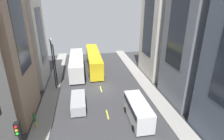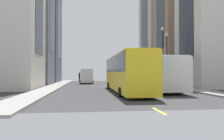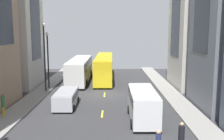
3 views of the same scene
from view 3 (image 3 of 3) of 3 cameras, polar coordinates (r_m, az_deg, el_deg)
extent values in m
plane|color=#333335|center=(30.02, -1.76, -5.50)|extent=(41.67, 41.67, 0.00)
cube|color=gray|center=(31.20, -16.18, -5.16)|extent=(2.18, 44.00, 0.15)
cube|color=gray|center=(30.76, 12.88, -5.23)|extent=(2.18, 44.00, 0.15)
cube|color=yellow|center=(23.29, -2.26, -9.67)|extent=(0.16, 2.00, 0.01)
cube|color=yellow|center=(30.02, -1.76, -5.49)|extent=(0.16, 2.00, 0.01)
cube|color=yellow|center=(36.84, -1.44, -2.85)|extent=(0.16, 2.00, 0.01)
cube|color=yellow|center=(43.73, -1.23, -1.04)|extent=(0.16, 2.00, 0.01)
cube|color=yellow|center=(50.64, -1.07, 0.28)|extent=(0.16, 2.00, 0.01)
cube|color=beige|center=(36.66, -23.04, 9.10)|extent=(8.42, 7.45, 16.14)
cube|color=#1E232D|center=(36.66, -23.04, 9.10)|extent=(8.51, 4.10, 8.88)
cube|color=beige|center=(35.67, 19.48, 10.81)|extent=(7.14, 7.98, 17.98)
cube|color=#1E232D|center=(35.67, 19.48, 10.81)|extent=(7.21, 4.39, 9.89)
cube|color=silver|center=(37.93, -7.18, 0.13)|extent=(2.55, 12.51, 3.00)
cube|color=black|center=(37.82, -7.21, 1.40)|extent=(2.60, 11.51, 1.20)
cube|color=beige|center=(37.74, -7.23, 2.44)|extent=(2.45, 12.01, 0.08)
cylinder|color=black|center=(42.08, -8.09, -0.82)|extent=(0.46, 1.00, 1.00)
cylinder|color=black|center=(41.82, -4.91, -0.82)|extent=(0.46, 1.00, 1.00)
cylinder|color=black|center=(34.54, -9.86, -2.91)|extent=(0.46, 1.00, 1.00)
cylinder|color=black|center=(34.22, -5.98, -2.94)|extent=(0.46, 1.00, 1.00)
cube|color=yellow|center=(39.35, -1.84, 0.62)|extent=(2.45, 14.54, 3.30)
cube|color=black|center=(39.24, -1.85, 1.86)|extent=(2.50, 13.38, 1.48)
cube|color=gold|center=(39.16, -1.86, 3.07)|extent=(2.35, 13.96, 0.08)
cylinder|color=black|center=(44.07, -3.12, -0.48)|extent=(0.44, 0.76, 0.76)
cylinder|color=black|center=(44.01, -0.19, -0.48)|extent=(0.44, 0.76, 0.76)
cylinder|color=black|center=(35.21, -3.89, -2.78)|extent=(0.44, 0.76, 0.76)
cylinder|color=black|center=(35.14, -0.22, -2.79)|extent=(0.44, 0.76, 0.76)
cube|color=white|center=(21.40, 6.76, -7.62)|extent=(2.05, 5.89, 2.30)
cube|color=black|center=(21.20, 6.79, -5.66)|extent=(2.09, 5.42, 0.69)
cube|color=silver|center=(21.10, 6.82, -4.52)|extent=(1.97, 5.66, 0.08)
cylinder|color=black|center=(23.33, 3.85, -8.74)|extent=(0.37, 0.72, 0.72)
cylinder|color=black|center=(23.54, 8.49, -8.66)|extent=(0.37, 0.72, 0.72)
cylinder|color=black|center=(19.88, 4.58, -11.86)|extent=(0.37, 0.72, 0.72)
cylinder|color=black|center=(20.12, 10.06, -11.72)|extent=(0.37, 0.72, 0.72)
cube|color=#B7BABF|center=(25.55, -10.18, -6.20)|extent=(1.85, 4.69, 1.34)
cube|color=black|center=(25.47, -10.20, -5.47)|extent=(1.88, 4.32, 0.56)
cube|color=#9C9EA2|center=(25.38, -10.22, -4.66)|extent=(1.77, 4.51, 0.08)
cylinder|color=black|center=(27.22, -11.39, -6.47)|extent=(0.33, 0.62, 0.62)
cylinder|color=black|center=(26.94, -7.82, -6.54)|extent=(0.33, 0.62, 0.62)
cylinder|color=black|center=(24.48, -12.72, -8.22)|extent=(0.33, 0.62, 0.62)
cylinder|color=black|center=(24.17, -8.74, -8.32)|extent=(0.33, 0.62, 0.62)
cylinder|color=gold|center=(23.86, -22.96, -8.52)|extent=(0.23, 0.23, 0.82)
cylinder|color=#336B38|center=(23.62, -23.09, -6.41)|extent=(0.30, 0.30, 1.00)
sphere|color=#8C6647|center=(23.48, -23.18, -4.96)|extent=(0.22, 0.22, 0.22)
cylinder|color=black|center=(15.90, 15.03, -13.63)|extent=(0.36, 0.36, 1.03)
sphere|color=tan|center=(15.68, 15.12, -11.49)|extent=(0.23, 0.23, 0.23)
sphere|color=tan|center=(14.48, 10.18, -13.34)|extent=(0.26, 0.26, 0.26)
cylinder|color=black|center=(33.28, -14.04, 1.72)|extent=(0.18, 0.18, 6.65)
sphere|color=silver|center=(33.06, -14.27, 7.76)|extent=(0.44, 0.44, 0.44)
cylinder|color=black|center=(31.68, -14.77, 2.33)|extent=(0.18, 0.18, 7.72)
sphere|color=silver|center=(31.52, -15.05, 9.66)|extent=(0.44, 0.44, 0.44)
camera|label=1|loc=(7.96, -55.05, 56.78)|focal=28.43mm
camera|label=2|loc=(61.03, 2.44, 3.46)|focal=35.81mm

